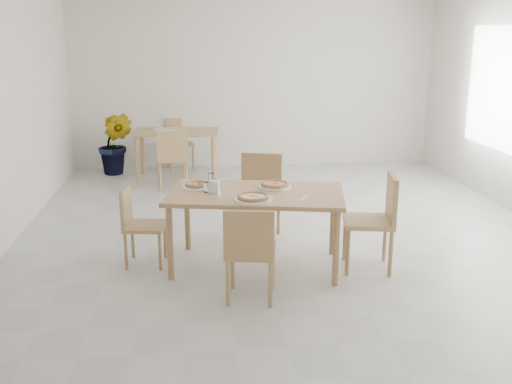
{
  "coord_description": "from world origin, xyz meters",
  "views": [
    {
      "loc": [
        -1.01,
        -6.5,
        2.23
      ],
      "look_at": [
        -0.44,
        -1.05,
        0.75
      ],
      "focal_mm": 42.0,
      "sensor_mm": 36.0,
      "label": 1
    }
  ],
  "objects": [
    {
      "name": "chair_south",
      "position": [
        -0.57,
        -1.83,
        0.49
      ],
      "size": [
        0.48,
        0.48,
        0.84
      ],
      "rotation": [
        0.0,
        0.0,
        2.96
      ],
      "color": "tan",
      "rests_on": "ground"
    },
    {
      "name": "chair_back_n",
      "position": [
        -1.26,
        3.4,
        0.48
      ],
      "size": [
        0.49,
        0.49,
        0.83
      ],
      "rotation": [
        0.0,
        0.0,
        0.21
      ],
      "color": "tan",
      "rests_on": "ground"
    },
    {
      "name": "plate_mushroom",
      "position": [
        -0.49,
        -1.33,
        0.76
      ],
      "size": [
        0.35,
        0.35,
        0.02
      ],
      "primitive_type": "cylinder",
      "color": "white",
      "rests_on": "main_table"
    },
    {
      "name": "fork_b",
      "position": [
        -0.79,
        -1.0,
        0.75
      ],
      "size": [
        0.09,
        0.17,
        0.01
      ],
      "primitive_type": "cube",
      "rotation": [
        0.0,
        0.0,
        -0.43
      ],
      "color": "silver",
      "rests_on": "main_table"
    },
    {
      "name": "chair_north",
      "position": [
        -0.31,
        -0.17,
        0.54
      ],
      "size": [
        0.57,
        0.57,
        0.92
      ],
      "rotation": [
        0.0,
        0.0,
        -0.29
      ],
      "color": "tan",
      "rests_on": "ground"
    },
    {
      "name": "pizza_margherita",
      "position": [
        -0.24,
        -0.89,
        0.78
      ],
      "size": [
        0.36,
        0.36,
        0.03
      ],
      "rotation": [
        0.0,
        0.0,
        0.37
      ],
      "color": "tan",
      "rests_on": "plate_margherita"
    },
    {
      "name": "chair_back_s",
      "position": [
        -1.33,
        1.98,
        0.51
      ],
      "size": [
        0.48,
        0.48,
        0.88
      ],
      "rotation": [
        0.0,
        0.0,
        3.25
      ],
      "color": "tan",
      "rests_on": "ground"
    },
    {
      "name": "plate_empty",
      "position": [
        -1.47,
        2.69,
        0.76
      ],
      "size": [
        0.29,
        0.29,
        0.02
      ],
      "primitive_type": "cylinder",
      "color": "white",
      "rests_on": "second_table"
    },
    {
      "name": "tumbler_a",
      "position": [
        -0.84,
        -0.62,
        0.8
      ],
      "size": [
        0.07,
        0.07,
        0.09
      ],
      "primitive_type": "cylinder",
      "color": "white",
      "rests_on": "main_table"
    },
    {
      "name": "potted_plant",
      "position": [
        -2.26,
        3.05,
        0.5
      ],
      "size": [
        0.63,
        0.54,
        1.0
      ],
      "primitive_type": "imported",
      "rotation": [
        0.0,
        0.0,
        -0.21
      ],
      "color": "#36691F",
      "rests_on": "ground"
    },
    {
      "name": "napkin_holder",
      "position": [
        -0.84,
        -1.07,
        0.81
      ],
      "size": [
        0.12,
        0.1,
        0.13
      ],
      "rotation": [
        0.0,
        0.0,
        -0.5
      ],
      "color": "silver",
      "rests_on": "main_table"
    },
    {
      "name": "second_table",
      "position": [
        -1.28,
        2.69,
        0.65
      ],
      "size": [
        1.33,
        0.82,
        0.75
      ],
      "rotation": [
        0.0,
        0.0,
        -0.07
      ],
      "color": "tan",
      "rests_on": "ground"
    },
    {
      "name": "plate_pepperoni",
      "position": [
        -1.0,
        -0.82,
        0.76
      ],
      "size": [
        0.3,
        0.3,
        0.02
      ],
      "primitive_type": "cylinder",
      "color": "white",
      "rests_on": "main_table"
    },
    {
      "name": "pizza_pepperoni",
      "position": [
        -1.0,
        -0.82,
        0.78
      ],
      "size": [
        0.28,
        0.28,
        0.03
      ],
      "rotation": [
        0.0,
        0.0,
        -0.24
      ],
      "color": "tan",
      "rests_on": "plate_pepperoni"
    },
    {
      "name": "chair_west",
      "position": [
        -1.58,
        -0.88,
        0.45
      ],
      "size": [
        0.42,
        0.42,
        0.77
      ],
      "rotation": [
        0.0,
        0.0,
        1.46
      ],
      "color": "tan",
      "rests_on": "ground"
    },
    {
      "name": "chair_east",
      "position": [
        0.71,
        -1.22,
        0.54
      ],
      "size": [
        0.54,
        0.54,
        0.93
      ],
      "rotation": [
        0.0,
        0.0,
        -1.75
      ],
      "color": "tan",
      "rests_on": "ground"
    },
    {
      "name": "pizza_mushroom",
      "position": [
        -0.49,
        -1.33,
        0.78
      ],
      "size": [
        0.31,
        0.31,
        0.03
      ],
      "rotation": [
        0.0,
        0.0,
        -0.06
      ],
      "color": "tan",
      "rests_on": "plate_mushroom"
    },
    {
      "name": "main_table",
      "position": [
        -0.44,
        -1.05,
        0.68
      ],
      "size": [
        1.8,
        1.23,
        0.75
      ],
      "rotation": [
        0.0,
        0.0,
        -0.19
      ],
      "color": "tan",
      "rests_on": "ground"
    },
    {
      "name": "plate_margherita",
      "position": [
        -0.24,
        -0.89,
        0.76
      ],
      "size": [
        0.32,
        0.32,
        0.02
      ],
      "primitive_type": "cylinder",
      "color": "white",
      "rests_on": "main_table"
    },
    {
      "name": "tumbler_b",
      "position": [
        -0.9,
        -1.0,
        0.8
      ],
      "size": [
        0.07,
        0.07,
        0.1
      ],
      "primitive_type": "cylinder",
      "color": "white",
      "rests_on": "main_table"
    },
    {
      "name": "fork_a",
      "position": [
        -0.02,
        -1.29,
        0.75
      ],
      "size": [
        0.1,
        0.17,
        0.01
      ],
      "primitive_type": "cube",
      "rotation": [
        0.0,
        0.0,
        -0.5
      ],
      "color": "silver",
      "rests_on": "main_table"
    }
  ]
}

